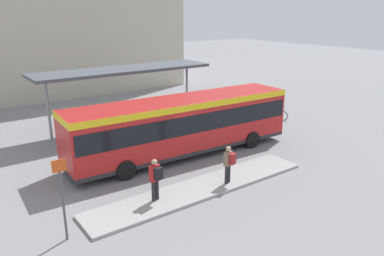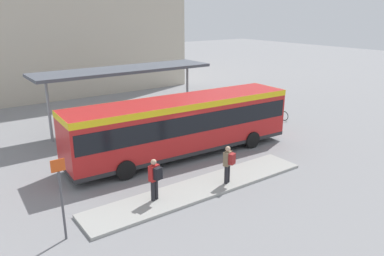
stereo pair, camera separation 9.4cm
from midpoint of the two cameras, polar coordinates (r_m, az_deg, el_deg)
name	(u,v)px [view 1 (the left image)]	position (r m, az deg, el deg)	size (l,w,h in m)	color
ground_plane	(183,154)	(19.47, -1.56, -4.04)	(120.00, 120.00, 0.00)	gray
curb_island	(202,188)	(15.82, 1.29, -9.11)	(10.23, 1.80, 0.12)	#9E9E99
city_bus	(183,122)	(18.90, -1.58, 0.87)	(12.02, 3.00, 2.95)	red
pedestrian_waiting	(156,177)	(14.40, -5.75, -7.47)	(0.46, 0.50, 1.68)	#232328
pedestrian_companion	(229,162)	(15.80, 5.47, -5.21)	(0.47, 0.51, 1.65)	#232328
bicycle_green	(278,114)	(26.32, 12.92, 2.04)	(0.48, 1.53, 0.66)	black
bicycle_blue	(268,112)	(26.66, 11.48, 2.34)	(0.48, 1.54, 0.67)	black
bicycle_black	(260,110)	(27.04, 10.16, 2.74)	(0.48, 1.78, 0.77)	black
station_shelter	(124,71)	(23.51, -10.45, 8.59)	(11.07, 2.85, 3.77)	#4C515B
potted_planter_near_shelter	(196,117)	(23.94, 0.47, 1.72)	(0.90, 0.90, 1.24)	slate
platform_sign	(62,196)	(12.64, -19.34, -9.80)	(0.44, 0.08, 2.80)	#4C4C51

